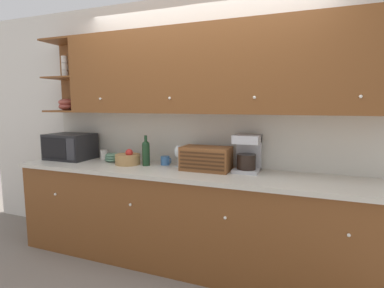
# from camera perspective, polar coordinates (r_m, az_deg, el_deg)

# --- Properties ---
(ground_plane) EXTENTS (24.00, 24.00, 0.00)m
(ground_plane) POSITION_cam_1_polar(r_m,az_deg,el_deg) (3.40, 1.40, -19.33)
(ground_plane) COLOR slate
(wall_back) EXTENTS (5.93, 0.06, 2.60)m
(wall_back) POSITION_cam_1_polar(r_m,az_deg,el_deg) (3.07, 1.66, 3.15)
(wall_back) COLOR silver
(wall_back) RESTS_ON ground_plane
(counter_unit) EXTENTS (3.55, 0.65, 0.92)m
(counter_unit) POSITION_cam_1_polar(r_m,az_deg,el_deg) (2.94, -0.68, -13.82)
(counter_unit) COLOR brown
(counter_unit) RESTS_ON ground_plane
(backsplash_panel) EXTENTS (3.53, 0.01, 0.53)m
(backsplash_panel) POSITION_cam_1_polar(r_m,az_deg,el_deg) (3.04, 1.43, 0.97)
(backsplash_panel) COLOR beige
(backsplash_panel) RESTS_ON counter_unit
(upper_cabinets) EXTENTS (3.53, 0.34, 0.79)m
(upper_cabinets) POSITION_cam_1_polar(r_m,az_deg,el_deg) (2.84, 3.68, 13.78)
(upper_cabinets) COLOR brown
(upper_cabinets) RESTS_ON backsplash_panel
(microwave) EXTENTS (0.48, 0.38, 0.28)m
(microwave) POSITION_cam_1_polar(r_m,az_deg,el_deg) (3.64, -22.17, -0.43)
(microwave) COLOR black
(microwave) RESTS_ON counter_unit
(mug) EXTENTS (0.09, 0.08, 0.10)m
(mug) POSITION_cam_1_polar(r_m,az_deg,el_deg) (3.52, -16.41, -1.90)
(mug) COLOR silver
(mug) RESTS_ON counter_unit
(bowl_stack_on_counter) EXTENTS (0.17, 0.17, 0.09)m
(bowl_stack_on_counter) POSITION_cam_1_polar(r_m,az_deg,el_deg) (3.34, -14.93, -2.47)
(bowl_stack_on_counter) COLOR slate
(bowl_stack_on_counter) RESTS_ON counter_unit
(fruit_basket) EXTENTS (0.25, 0.25, 0.16)m
(fruit_basket) POSITION_cam_1_polar(r_m,az_deg,el_deg) (3.14, -12.13, -2.79)
(fruit_basket) COLOR #A87F4C
(fruit_basket) RESTS_ON counter_unit
(wine_bottle) EXTENTS (0.08, 0.08, 0.31)m
(wine_bottle) POSITION_cam_1_polar(r_m,az_deg,el_deg) (3.03, -8.76, -1.51)
(wine_bottle) COLOR #19381E
(wine_bottle) RESTS_ON counter_unit
(mug_blue_second) EXTENTS (0.10, 0.09, 0.09)m
(mug_blue_second) POSITION_cam_1_polar(r_m,az_deg,el_deg) (3.06, -5.09, -3.17)
(mug_blue_second) COLOR #38669E
(mug_blue_second) RESTS_ON counter_unit
(wine_glass) EXTENTS (0.07, 0.07, 0.21)m
(wine_glass) POSITION_cam_1_polar(r_m,az_deg,el_deg) (2.95, -2.66, -1.58)
(wine_glass) COLOR silver
(wine_glass) RESTS_ON counter_unit
(bread_box) EXTENTS (0.45, 0.27, 0.22)m
(bread_box) POSITION_cam_1_polar(r_m,az_deg,el_deg) (2.80, 2.71, -2.78)
(bread_box) COLOR brown
(bread_box) RESTS_ON counter_unit
(coffee_maker) EXTENTS (0.23, 0.25, 0.34)m
(coffee_maker) POSITION_cam_1_polar(r_m,az_deg,el_deg) (2.78, 10.51, -1.69)
(coffee_maker) COLOR #B7B7BC
(coffee_maker) RESTS_ON counter_unit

